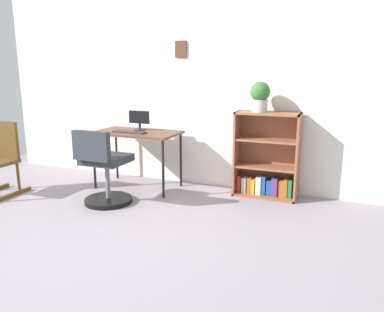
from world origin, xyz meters
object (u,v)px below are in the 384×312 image
(keyboard, at_px, (129,132))
(desk, at_px, (137,136))
(monitor, at_px, (139,120))
(office_chair, at_px, (104,172))
(bookshelf_low, at_px, (267,160))
(potted_plant_on_shelf, at_px, (260,96))

(keyboard, bearing_deg, desk, 75.42)
(monitor, bearing_deg, keyboard, -93.60)
(desk, height_order, monitor, monitor)
(monitor, height_order, office_chair, monitor)
(office_chair, bearing_deg, keyboard, 90.90)
(desk, bearing_deg, office_chair, -91.98)
(bookshelf_low, bearing_deg, desk, -169.20)
(office_chair, relative_size, potted_plant_on_shelf, 2.49)
(keyboard, xyz_separation_m, potted_plant_on_shelf, (1.47, 0.36, 0.44))
(office_chair, bearing_deg, bookshelf_low, 31.87)
(bookshelf_low, xyz_separation_m, potted_plant_on_shelf, (-0.10, -0.06, 0.74))
(desk, height_order, bookshelf_low, bookshelf_low)
(bookshelf_low, bearing_deg, office_chair, -148.13)
(monitor, bearing_deg, potted_plant_on_shelf, 5.59)
(office_chair, relative_size, bookshelf_low, 0.86)
(desk, distance_m, office_chair, 0.73)
(monitor, relative_size, bookshelf_low, 0.28)
(keyboard, bearing_deg, bookshelf_low, 14.88)
(office_chair, height_order, potted_plant_on_shelf, potted_plant_on_shelf)
(monitor, height_order, potted_plant_on_shelf, potted_plant_on_shelf)
(office_chair, distance_m, potted_plant_on_shelf, 1.89)
(office_chair, bearing_deg, desk, 88.02)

